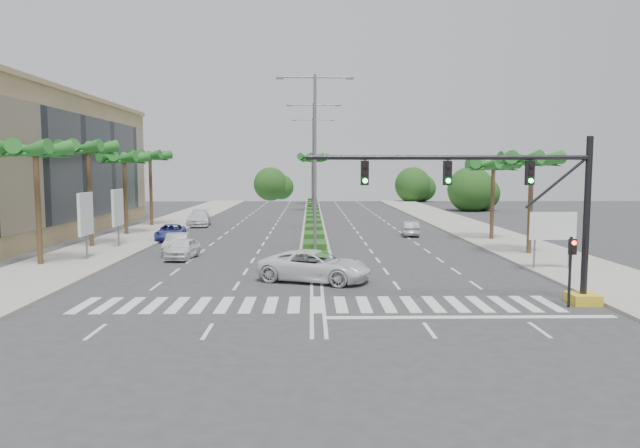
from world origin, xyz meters
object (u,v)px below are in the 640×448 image
object	(u,v)px
car_parked_c	(171,232)
car_parked_b	(177,243)
car_right	(411,228)
car_parked_d	(199,218)
car_parked_a	(183,248)
car_crossing	(315,266)

from	to	relation	value
car_parked_c	car_parked_b	bearing A→B (deg)	-79.58
car_parked_c	car_right	world-z (taller)	car_parked_c
car_parked_b	car_parked_c	distance (m)	7.76
car_parked_d	car_right	bearing A→B (deg)	-29.27
car_parked_a	car_parked_d	xyz separation A→B (m)	(-3.18, 21.75, 0.12)
car_parked_c	car_right	distance (m)	20.52
car_parked_c	car_crossing	world-z (taller)	car_crossing
car_parked_d	car_parked_a	bearing A→B (deg)	-87.03
car_parked_a	car_crossing	distance (m)	11.49
car_parked_a	car_crossing	bearing A→B (deg)	-36.86
car_parked_d	car_parked_b	bearing A→B (deg)	-88.65
car_parked_b	car_parked_d	world-z (taller)	car_parked_d
car_parked_a	car_crossing	xyz separation A→B (m)	(8.55, -7.67, 0.14)
car_right	car_parked_d	bearing A→B (deg)	-17.11
car_parked_d	car_right	world-z (taller)	car_parked_d
car_parked_c	car_parked_d	size ratio (longest dim) A/B	0.86
car_parked_a	car_parked_c	xyz separation A→B (m)	(-3.18, 9.75, -0.02)
car_parked_a	car_parked_d	distance (m)	21.98
car_parked_b	car_parked_d	xyz separation A→B (m)	(-2.27, 19.41, 0.09)
car_crossing	car_right	bearing A→B (deg)	-2.50
car_parked_c	car_parked_a	bearing A→B (deg)	-78.60
car_parked_c	car_crossing	xyz separation A→B (m)	(11.73, -17.43, 0.16)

